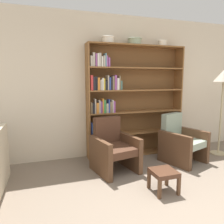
# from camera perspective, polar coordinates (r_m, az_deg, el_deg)

# --- Properties ---
(wall_back) EXTENTS (12.00, 0.06, 2.75)m
(wall_back) POSITION_cam_1_polar(r_m,az_deg,el_deg) (4.46, 2.85, 6.64)
(wall_back) COLOR beige
(wall_back) RESTS_ON ground
(bookshelf) EXTENTS (1.97, 0.30, 2.17)m
(bookshelf) POSITION_cam_1_polar(r_m,az_deg,el_deg) (4.32, 3.71, 2.53)
(bookshelf) COLOR brown
(bookshelf) RESTS_ON ground
(bowl_terracotta) EXTENTS (0.23, 0.23, 0.13)m
(bowl_terracotta) POSITION_cam_1_polar(r_m,az_deg,el_deg) (4.21, -1.02, 18.41)
(bowl_terracotta) COLOR silver
(bowl_terracotta) RESTS_ON bookshelf
(bowl_copper) EXTENTS (0.27, 0.27, 0.12)m
(bowl_copper) POSITION_cam_1_polar(r_m,az_deg,el_deg) (4.40, 5.98, 17.93)
(bowl_copper) COLOR gray
(bowl_copper) RESTS_ON bookshelf
(bowl_sage) EXTENTS (0.18, 0.18, 0.11)m
(bowl_sage) POSITION_cam_1_polar(r_m,az_deg,el_deg) (4.68, 13.07, 17.14)
(bowl_sage) COLOR silver
(bowl_sage) RESTS_ON bookshelf
(armchair_leather) EXTENTS (0.77, 0.80, 0.88)m
(armchair_leather) POSITION_cam_1_polar(r_m,az_deg,el_deg) (3.71, 0.38, -9.44)
(armchair_leather) COLOR brown
(armchair_leather) RESTS_ON ground
(armchair_cushioned) EXTENTS (0.83, 0.85, 0.88)m
(armchair_cushioned) POSITION_cam_1_polar(r_m,az_deg,el_deg) (4.30, 17.57, -7.29)
(armchair_cushioned) COLOR brown
(armchair_cushioned) RESTS_ON ground
(floor_lamp) EXTENTS (0.39, 0.39, 1.71)m
(floor_lamp) POSITION_cam_1_polar(r_m,az_deg,el_deg) (4.87, 27.11, 7.11)
(floor_lamp) COLOR tan
(floor_lamp) RESTS_ON ground
(footstool) EXTENTS (0.33, 0.33, 0.31)m
(footstool) POSITION_cam_1_polar(r_m,az_deg,el_deg) (3.15, 13.35, -15.61)
(footstool) COLOR brown
(footstool) RESTS_ON ground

